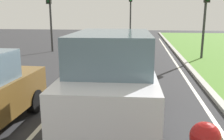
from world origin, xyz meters
name	(u,v)px	position (x,y,z in m)	size (l,w,h in m)	color
ground_plane	(106,71)	(0.00, 14.00, 0.00)	(60.00, 60.00, 0.00)	#2D2D30
lane_line_center	(91,70)	(-0.70, 14.00, 0.00)	(0.12, 32.00, 0.01)	silver
lane_line_right_edge	(182,73)	(3.60, 14.00, 0.00)	(0.12, 32.00, 0.01)	silver
curb_right	(193,72)	(4.10, 14.00, 0.06)	(0.24, 48.00, 0.12)	#9E9B93
car_suv_ahead	(112,79)	(1.02, 8.25, 1.17)	(2.11, 4.57, 2.28)	silver
traffic_light_near_right	(206,8)	(5.32, 17.68, 3.03)	(0.32, 0.50, 4.53)	#2D2D2D
traffic_light_overhead_left	(50,8)	(-4.74, 19.51, 3.04)	(0.32, 0.50, 4.52)	#2D2D2D
traffic_light_far_median	(131,7)	(0.57, 26.32, 3.33)	(0.32, 0.50, 4.97)	#2D2D2D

